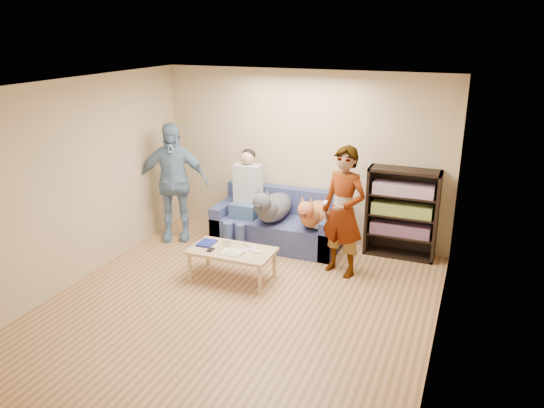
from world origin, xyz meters
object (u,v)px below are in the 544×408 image
at_px(sofa, 278,226).
at_px(coffee_table, 232,253).
at_px(person_seated, 245,194).
at_px(bookshelf, 402,211).
at_px(dog_gray, 272,207).
at_px(person_standing_right, 343,212).
at_px(dog_tan, 314,214).
at_px(notebook_blue, 207,243).
at_px(person_standing_left, 173,182).
at_px(camera_silver, 228,243).

xyz_separation_m(sofa, coffee_table, (-0.13, -1.36, 0.09)).
relative_size(sofa, person_seated, 1.29).
distance_m(coffee_table, bookshelf, 2.52).
distance_m(dog_gray, bookshelf, 1.87).
bearing_deg(person_seated, sofa, 14.51).
height_order(person_standing_right, person_seated, person_standing_right).
distance_m(sofa, dog_tan, 0.72).
relative_size(dog_gray, bookshelf, 0.97).
xyz_separation_m(person_seated, dog_gray, (0.46, -0.07, -0.12)).
height_order(person_seated, bookshelf, person_seated).
height_order(person_standing_right, notebook_blue, person_standing_right).
relative_size(person_standing_left, camera_silver, 16.74).
xyz_separation_m(notebook_blue, camera_silver, (0.28, 0.07, 0.01)).
bearing_deg(camera_silver, person_standing_left, 147.97).
bearing_deg(bookshelf, coffee_table, -140.35).
height_order(notebook_blue, dog_gray, dog_gray).
height_order(person_standing_left, coffee_table, person_standing_left).
bearing_deg(bookshelf, dog_tan, -161.12).
height_order(dog_gray, coffee_table, dog_gray).
distance_m(notebook_blue, dog_tan, 1.62).
height_order(person_standing_right, person_standing_left, person_standing_left).
xyz_separation_m(notebook_blue, dog_gray, (0.50, 1.12, 0.22)).
height_order(person_standing_right, dog_tan, person_standing_right).
height_order(person_seated, dog_tan, person_seated).
distance_m(person_standing_left, dog_gray, 1.60).
distance_m(person_standing_left, bookshelf, 3.45).
bearing_deg(notebook_blue, sofa, 68.12).
bearing_deg(bookshelf, camera_silver, -144.19).
bearing_deg(person_standing_right, person_seated, -176.87).
distance_m(person_standing_right, sofa, 1.45).
relative_size(person_standing_right, bookshelf, 1.35).
bearing_deg(bookshelf, person_seated, -171.05).
bearing_deg(person_seated, person_standing_right, -17.39).
xyz_separation_m(person_standing_left, dog_tan, (2.19, 0.23, -0.30)).
height_order(dog_gray, bookshelf, bookshelf).
bearing_deg(dog_tan, dog_gray, -178.32).
bearing_deg(sofa, camera_silver, -101.26).
bearing_deg(dog_gray, sofa, 82.38).
bearing_deg(dog_tan, bookshelf, 18.88).
bearing_deg(sofa, coffee_table, -95.34).
height_order(notebook_blue, camera_silver, camera_silver).
xyz_separation_m(camera_silver, dog_tan, (0.86, 1.07, 0.18)).
xyz_separation_m(dog_gray, coffee_table, (-0.10, -1.17, -0.28)).
bearing_deg(camera_silver, person_standing_right, 23.08).
relative_size(person_seated, coffee_table, 1.34).
bearing_deg(person_standing_left, camera_silver, -56.00).
bearing_deg(notebook_blue, coffee_table, -7.13).
relative_size(dog_gray, coffee_table, 1.15).
bearing_deg(person_seated, bookshelf, 8.95).
xyz_separation_m(person_standing_right, dog_tan, (-0.55, 0.47, -0.25)).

